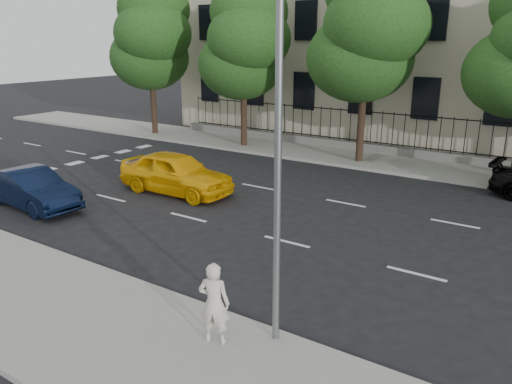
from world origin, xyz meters
TOP-DOWN VIEW (x-y plane):
  - ground at (0.00, 0.00)m, footprint 120.00×120.00m
  - near_sidewalk at (0.00, -4.00)m, footprint 60.00×4.00m
  - far_sidewalk at (0.00, 14.00)m, footprint 60.00×4.00m
  - lane_markings at (0.00, 4.75)m, footprint 49.60×4.62m
  - crosswalk at (-14.00, 4.60)m, footprint 0.50×12.10m
  - iron_fence at (0.00, 15.70)m, footprint 30.00×0.50m
  - street_light at (2.50, -1.77)m, footprint 0.25×3.32m
  - tree_a at (-15.96, 13.36)m, footprint 5.71×5.31m
  - tree_b at (-8.96, 13.36)m, footprint 5.53×5.12m
  - tree_c at (-1.96, 13.36)m, footprint 5.89×5.50m
  - yellow_taxi at (-6.32, 4.49)m, footprint 4.94×2.05m
  - navy_sedan at (-9.54, 0.19)m, footprint 4.47×1.82m
  - woman_near at (1.55, -3.09)m, footprint 0.74×0.61m

SIDE VIEW (x-z plane):
  - ground at x=0.00m, z-range 0.00..0.00m
  - lane_markings at x=0.00m, z-range 0.00..0.01m
  - crosswalk at x=-14.00m, z-range 0.00..0.01m
  - near_sidewalk at x=0.00m, z-range 0.00..0.15m
  - far_sidewalk at x=0.00m, z-range 0.00..0.15m
  - iron_fence at x=0.00m, z-range -0.45..1.75m
  - navy_sedan at x=-9.54m, z-range 0.00..1.44m
  - yellow_taxi at x=-6.32m, z-range 0.00..1.67m
  - woman_near at x=1.55m, z-range 0.15..1.89m
  - street_light at x=2.50m, z-range 1.12..9.17m
  - tree_b at x=-8.96m, z-range 1.35..10.33m
  - tree_a at x=-15.96m, z-range 1.43..10.82m
  - tree_c at x=-1.96m, z-range 1.51..11.31m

